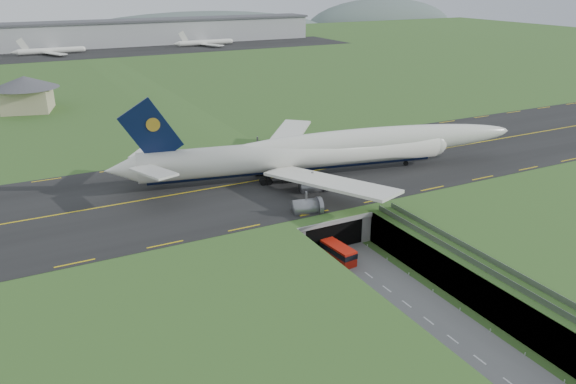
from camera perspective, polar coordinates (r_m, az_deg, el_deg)
ground at (r=97.99m, az=7.19°, el=-7.71°), size 900.00×900.00×0.00m
airfield_deck at (r=96.59m, az=7.27°, el=-6.15°), size 800.00×800.00×6.00m
trench_road at (r=92.72m, az=9.82°, el=-9.59°), size 12.00×75.00×0.20m
taxiway at (r=121.57m, az=-1.43°, el=1.45°), size 800.00×44.00×0.18m
tunnel_portal at (r=109.18m, az=2.34°, el=-2.47°), size 17.00×22.30×6.00m
guideway at (r=89.66m, az=20.23°, el=-7.99°), size 3.00×53.00×7.05m
jumbo_jet at (r=122.66m, az=3.71°, el=4.17°), size 91.83×58.82×19.83m
shuttle_tram at (r=99.13m, az=5.13°, el=-6.19°), size 3.45×7.53×2.99m
service_building at (r=201.04m, az=-25.10°, el=9.32°), size 25.19×25.19×11.31m
cargo_terminal at (r=374.26m, az=-20.32°, el=14.77°), size 320.00×67.00×15.60m
distant_hills at (r=515.47m, az=-14.93°, el=14.72°), size 700.00×91.00×60.00m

